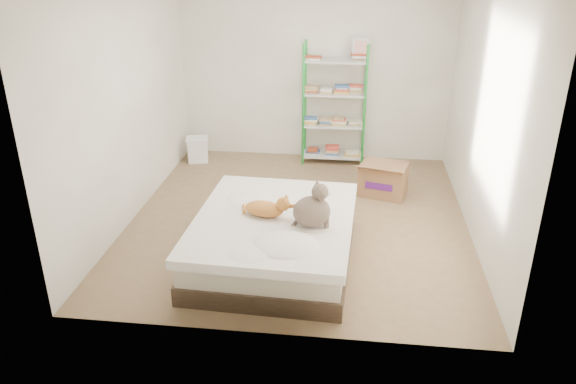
# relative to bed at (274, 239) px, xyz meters

# --- Properties ---
(room) EXTENTS (3.81, 4.21, 2.61)m
(room) POSITION_rel_bed_xyz_m (0.15, 0.95, 1.06)
(room) COLOR olive
(room) RESTS_ON ground
(bed) EXTENTS (1.59, 1.95, 0.48)m
(bed) POSITION_rel_bed_xyz_m (0.00, 0.00, 0.00)
(bed) COLOR #4F3A2B
(bed) RESTS_ON ground
(orange_cat) EXTENTS (0.50, 0.34, 0.19)m
(orange_cat) POSITION_rel_bed_xyz_m (-0.10, 0.02, 0.33)
(orange_cat) COLOR #D18038
(orange_cat) RESTS_ON bed
(grey_cat) EXTENTS (0.44, 0.39, 0.43)m
(grey_cat) POSITION_rel_bed_xyz_m (0.37, -0.14, 0.46)
(grey_cat) COLOR #745D4D
(grey_cat) RESTS_ON bed
(shelf_unit) EXTENTS (0.88, 0.36, 1.74)m
(shelf_unit) POSITION_rel_bed_xyz_m (0.45, 2.83, 0.56)
(shelf_unit) COLOR green
(shelf_unit) RESTS_ON ground
(cardboard_box) EXTENTS (0.65, 0.65, 0.45)m
(cardboard_box) POSITION_rel_bed_xyz_m (1.13, 1.76, -0.04)
(cardboard_box) COLOR #9D7050
(cardboard_box) RESTS_ON ground
(white_bin) EXTENTS (0.37, 0.34, 0.35)m
(white_bin) POSITION_rel_bed_xyz_m (-1.49, 2.61, -0.06)
(white_bin) COLOR white
(white_bin) RESTS_ON ground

